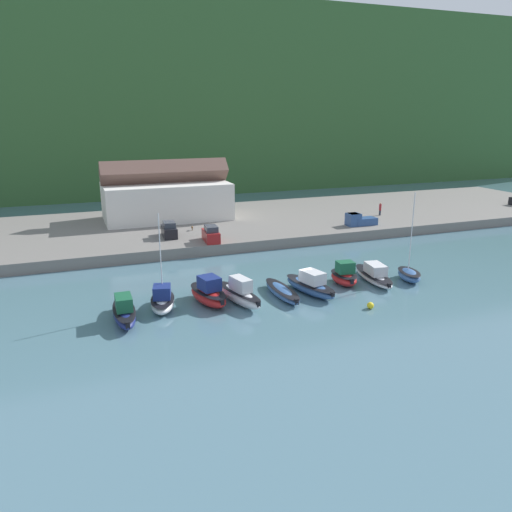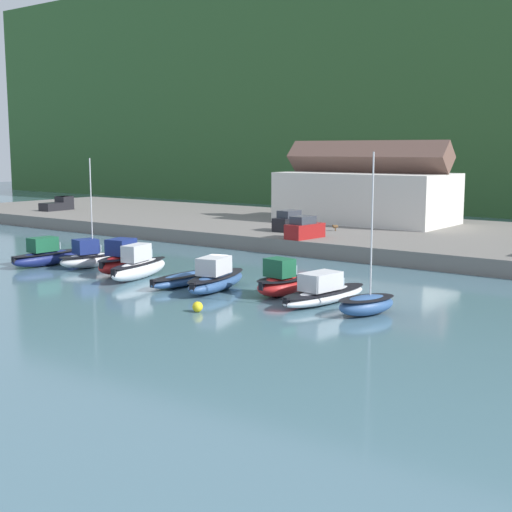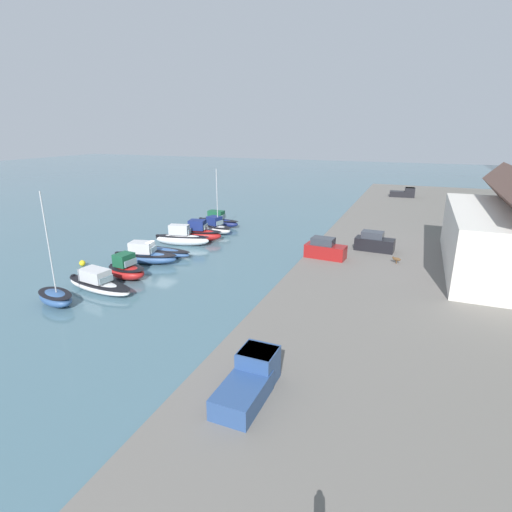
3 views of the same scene
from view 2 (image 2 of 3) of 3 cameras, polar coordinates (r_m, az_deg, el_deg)
ground_plane at (r=52.55m, az=-2.80°, el=-2.38°), size 320.00×320.00×0.00m
quay_promenade at (r=77.82m, az=11.64°, el=1.57°), size 135.96×29.70×1.44m
harbor_clubhouse at (r=84.23m, az=8.78°, el=4.97°), size 19.98×10.54×9.50m
moored_boat_0 at (r=63.92m, az=-16.47°, el=0.06°), size 2.07×6.85×2.48m
moored_boat_1 at (r=61.94m, az=-13.27°, el=-0.08°), size 3.38×5.62×9.21m
moored_boat_2 at (r=58.51m, az=-10.58°, el=-0.35°), size 3.53×6.41×2.84m
moored_boat_3 at (r=55.80m, az=-9.36°, el=-0.80°), size 3.28×7.43×2.72m
moored_boat_4 at (r=52.83m, az=-5.59°, el=-1.80°), size 1.87×7.40×0.93m
moored_boat_5 at (r=50.57m, az=-3.23°, el=-1.79°), size 3.82×7.66×2.46m
moored_boat_6 at (r=48.73m, az=2.02°, el=-2.10°), size 2.90×4.49×2.61m
moored_boat_7 at (r=46.58m, az=5.41°, el=-2.91°), size 3.33×8.12×2.08m
moored_boat_8 at (r=43.73m, az=8.83°, el=-3.80°), size 3.25×4.63×9.81m
parked_car_0 at (r=68.69m, az=3.90°, el=2.19°), size 2.15×4.34×2.16m
parked_car_1 at (r=75.01m, az=2.78°, el=2.74°), size 2.08×4.31×2.16m
pickup_truck_0 at (r=104.10m, az=-15.48°, el=4.01°), size 2.23×4.83×1.90m
dog_on_quay at (r=75.20m, az=6.36°, el=2.36°), size 0.48×0.88×0.68m
mooring_buoy_0 at (r=44.17m, az=-4.70°, el=-4.07°), size 0.66×0.66×0.66m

